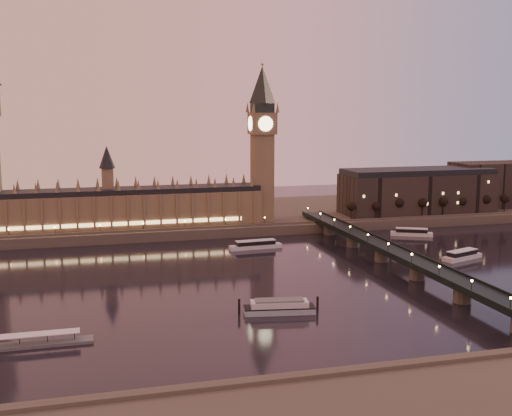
# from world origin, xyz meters

# --- Properties ---
(ground) EXTENTS (700.00, 700.00, 0.00)m
(ground) POSITION_xyz_m (0.00, 0.00, 0.00)
(ground) COLOR black
(ground) RESTS_ON ground
(far_embankment) EXTENTS (560.00, 130.00, 6.00)m
(far_embankment) POSITION_xyz_m (30.00, 165.00, 3.00)
(far_embankment) COLOR #423D35
(far_embankment) RESTS_ON ground
(palace_of_westminster) EXTENTS (180.00, 26.62, 52.00)m
(palace_of_westminster) POSITION_xyz_m (-40.12, 120.99, 21.71)
(palace_of_westminster) COLOR brown
(palace_of_westminster) RESTS_ON ground
(big_ben) EXTENTS (17.68, 17.68, 104.00)m
(big_ben) POSITION_xyz_m (53.99, 120.99, 63.95)
(big_ben) COLOR brown
(big_ben) RESTS_ON ground
(westminster_bridge) EXTENTS (13.20, 260.00, 15.30)m
(westminster_bridge) POSITION_xyz_m (91.61, 0.00, 5.52)
(westminster_bridge) COLOR black
(westminster_bridge) RESTS_ON ground
(city_block) EXTENTS (155.00, 45.00, 34.00)m
(city_block) POSITION_xyz_m (194.94, 130.93, 22.24)
(city_block) COLOR black
(city_block) RESTS_ON ground
(bare_tree_0) EXTENTS (6.33, 6.33, 12.88)m
(bare_tree_0) POSITION_xyz_m (115.35, 109.00, 15.62)
(bare_tree_0) COLOR black
(bare_tree_0) RESTS_ON ground
(bare_tree_1) EXTENTS (6.33, 6.33, 12.88)m
(bare_tree_1) POSITION_xyz_m (132.29, 109.00, 15.62)
(bare_tree_1) COLOR black
(bare_tree_1) RESTS_ON ground
(bare_tree_2) EXTENTS (6.33, 6.33, 12.88)m
(bare_tree_2) POSITION_xyz_m (149.23, 109.00, 15.62)
(bare_tree_2) COLOR black
(bare_tree_2) RESTS_ON ground
(bare_tree_3) EXTENTS (6.33, 6.33, 12.88)m
(bare_tree_3) POSITION_xyz_m (166.17, 109.00, 15.62)
(bare_tree_3) COLOR black
(bare_tree_3) RESTS_ON ground
(bare_tree_4) EXTENTS (6.33, 6.33, 12.88)m
(bare_tree_4) POSITION_xyz_m (183.10, 109.00, 15.62)
(bare_tree_4) COLOR black
(bare_tree_4) RESTS_ON ground
(bare_tree_5) EXTENTS (6.33, 6.33, 12.88)m
(bare_tree_5) POSITION_xyz_m (200.04, 109.00, 15.62)
(bare_tree_5) COLOR black
(bare_tree_5) RESTS_ON ground
(bare_tree_6) EXTENTS (6.33, 6.33, 12.88)m
(bare_tree_6) POSITION_xyz_m (216.98, 109.00, 15.62)
(bare_tree_6) COLOR black
(bare_tree_6) RESTS_ON ground
(bare_tree_7) EXTENTS (6.33, 6.33, 12.88)m
(bare_tree_7) POSITION_xyz_m (233.92, 109.00, 15.62)
(bare_tree_7) COLOR black
(bare_tree_7) RESTS_ON ground
(cruise_boat_a) EXTENTS (31.24, 8.68, 4.94)m
(cruise_boat_a) POSITION_xyz_m (34.99, 66.77, 2.18)
(cruise_boat_a) COLOR silver
(cruise_boat_a) RESTS_ON ground
(cruise_boat_b) EXTENTS (26.53, 17.49, 4.86)m
(cruise_boat_b) POSITION_xyz_m (141.53, 77.66, 2.14)
(cruise_boat_b) COLOR silver
(cruise_boat_b) RESTS_ON ground
(cruise_boat_c) EXTENTS (26.33, 15.35, 5.10)m
(cruise_boat_c) POSITION_xyz_m (136.08, 11.76, 2.25)
(cruise_boat_c) COLOR silver
(cruise_boat_c) RESTS_ON ground
(moored_barge) EXTENTS (32.26, 12.32, 5.99)m
(moored_barge) POSITION_xyz_m (13.41, -50.51, 2.53)
(moored_barge) COLOR #94ACBD
(moored_barge) RESTS_ON ground
(pontoon_pier) EXTENTS (38.06, 6.34, 10.15)m
(pontoon_pier) POSITION_xyz_m (-78.13, -62.89, 1.09)
(pontoon_pier) COLOR #595B5E
(pontoon_pier) RESTS_ON ground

